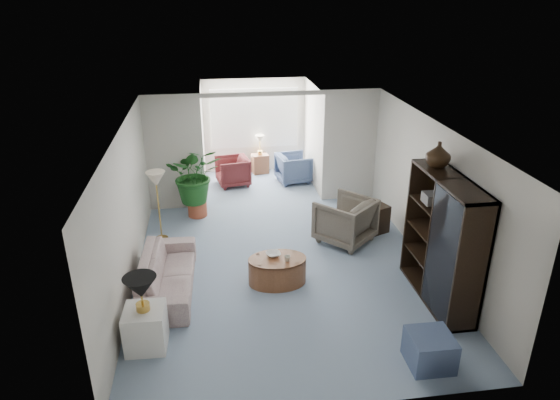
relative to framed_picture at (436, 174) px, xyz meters
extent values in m
plane|color=#89A1B5|center=(-2.46, 0.10, -1.70)|extent=(6.00, 6.00, 0.00)
plane|color=#89A1B5|center=(-2.46, 4.20, -1.70)|extent=(2.60, 2.60, 0.00)
cube|color=beige|center=(-4.36, 3.10, -0.45)|extent=(1.20, 0.12, 2.50)
cube|color=beige|center=(-0.56, 3.10, -0.45)|extent=(1.20, 0.12, 2.50)
cube|color=beige|center=(-2.46, 3.10, 0.75)|extent=(2.60, 0.12, 0.10)
cube|color=white|center=(-2.46, 5.28, -0.30)|extent=(2.20, 0.02, 1.50)
cube|color=white|center=(-2.46, 5.25, -0.30)|extent=(2.20, 0.02, 1.50)
cube|color=#AFA68C|center=(0.00, 0.00, 0.00)|extent=(0.04, 0.50, 0.40)
imported|color=beige|center=(-4.39, -0.13, -1.40)|extent=(0.87, 2.07, 0.60)
cube|color=white|center=(-4.59, -1.48, -1.41)|extent=(0.55, 0.55, 0.59)
cone|color=black|center=(-4.59, -1.48, -0.76)|extent=(0.44, 0.44, 0.30)
cone|color=#F5E3C3|center=(-4.63, 1.64, -0.45)|extent=(0.36, 0.36, 0.28)
cylinder|color=brown|center=(-2.63, -0.17, -1.47)|extent=(1.14, 1.14, 0.45)
imported|color=white|center=(-2.68, -0.07, -1.22)|extent=(0.28, 0.28, 0.06)
imported|color=beige|center=(-2.48, -0.27, -1.20)|extent=(0.12, 0.12, 0.09)
imported|color=#666051|center=(-1.16, 1.09, -1.27)|extent=(1.33, 1.33, 0.87)
cube|color=black|center=(-0.46, 1.39, -1.42)|extent=(0.57, 0.52, 0.55)
cube|color=black|center=(-0.23, -0.94, -0.70)|extent=(0.48, 1.80, 2.00)
imported|color=black|center=(-0.23, -0.44, 0.49)|extent=(0.37, 0.37, 0.39)
cube|color=#4A6080|center=(-0.96, -2.36, -1.48)|extent=(0.56, 0.56, 0.44)
cylinder|color=#A44A2F|center=(-3.95, 2.65, -1.54)|extent=(0.40, 0.40, 0.32)
imported|color=#1C521C|center=(-3.95, 2.65, -0.77)|extent=(1.10, 0.95, 1.22)
imported|color=#4A6080|center=(-1.60, 4.33, -1.35)|extent=(0.90, 0.88, 0.71)
imported|color=maroon|center=(-3.10, 4.33, -1.35)|extent=(0.88, 0.86, 0.69)
cube|color=brown|center=(-2.35, 5.08, -1.45)|extent=(0.45, 0.38, 0.50)
cube|color=#474441|center=(-0.28, -1.06, -0.61)|extent=(0.30, 0.26, 0.16)
cube|color=#54514F|center=(-0.28, -0.57, -0.16)|extent=(0.30, 0.26, 0.16)
cube|color=#2A2621|center=(-0.28, -1.33, -0.16)|extent=(0.30, 0.26, 0.16)
camera|label=1|loc=(-3.59, -7.15, 2.84)|focal=32.12mm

